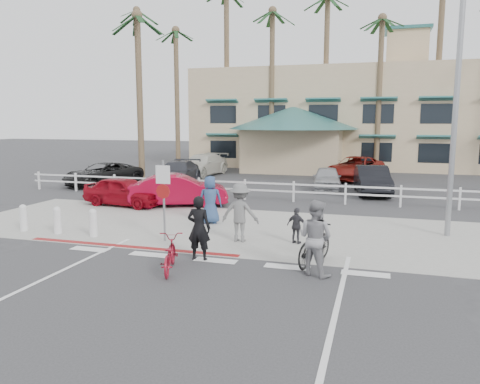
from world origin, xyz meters
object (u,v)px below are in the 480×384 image
(sign_post, at_px, (164,196))
(bike_black, at_px, (315,244))
(car_red_compact, at_px, (124,191))
(car_white_sedan, at_px, (179,190))
(bike_red, at_px, (169,254))

(sign_post, height_order, bike_black, sign_post)
(sign_post, bearing_deg, car_red_compact, 130.83)
(bike_black, bearing_deg, sign_post, 4.75)
(car_white_sedan, bearing_deg, sign_post, 177.24)
(sign_post, xyz_separation_m, car_white_sedan, (-2.10, 5.83, -0.73))
(bike_red, bearing_deg, bike_black, -172.62)
(car_white_sedan, distance_m, car_red_compact, 2.48)
(bike_red, distance_m, car_white_sedan, 9.32)
(car_white_sedan, bearing_deg, bike_red, 179.94)
(bike_black, bearing_deg, car_white_sedan, -27.00)
(car_white_sedan, xyz_separation_m, car_red_compact, (-2.40, -0.62, -0.06))
(bike_red, distance_m, bike_black, 3.85)
(bike_black, relative_size, car_red_compact, 0.49)
(sign_post, height_order, bike_red, sign_post)
(sign_post, distance_m, car_red_compact, 6.93)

